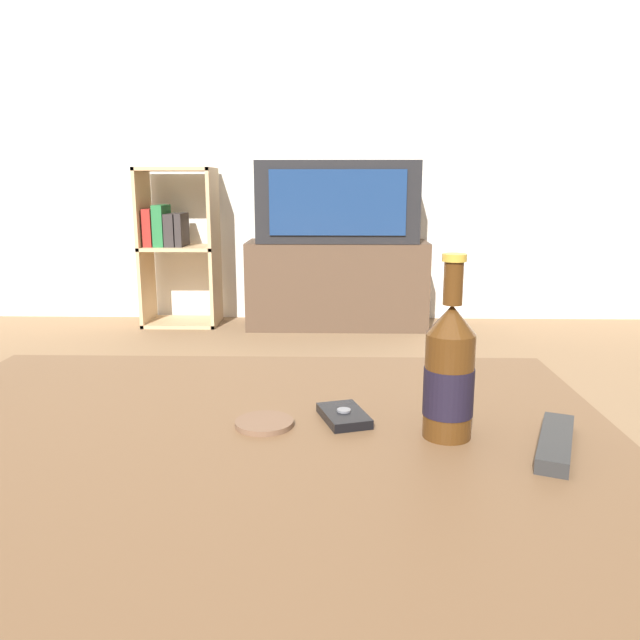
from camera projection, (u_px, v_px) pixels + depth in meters
name	position (u px, v px, depth m)	size (l,w,h in m)	color
back_wall	(314.00, 99.00, 3.63)	(8.00, 0.05, 2.60)	silver
coffee_table	(244.00, 484.00, 0.87)	(1.07, 0.86, 0.47)	brown
tv_stand	(337.00, 284.00, 3.60)	(1.02, 0.36, 0.50)	#4C3828
television	(337.00, 202.00, 3.50)	(0.89, 0.39, 0.44)	black
bookshelf	(175.00, 241.00, 3.61)	(0.43, 0.30, 0.91)	tan
beer_bottle	(449.00, 373.00, 0.85)	(0.07, 0.07, 0.26)	#47280F
cell_phone	(344.00, 416.00, 0.93)	(0.08, 0.11, 0.02)	black
remote_control	(556.00, 442.00, 0.83)	(0.10, 0.18, 0.02)	#282828
coaster	(264.00, 423.00, 0.91)	(0.09, 0.09, 0.01)	brown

